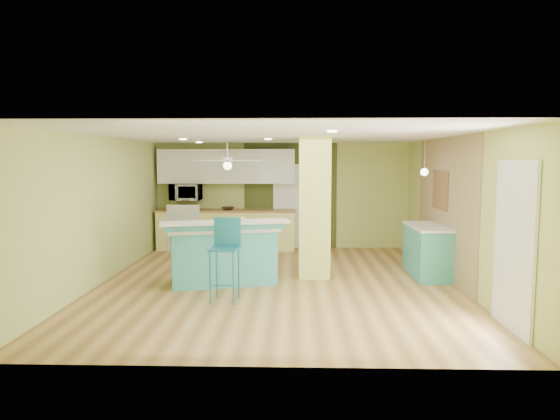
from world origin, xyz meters
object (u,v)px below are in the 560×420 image
object	(u,v)px
side_counter	(427,251)
peninsula	(223,253)
fruit_bowl	(228,208)
canister	(241,222)
bar_stool	(226,245)

from	to	relation	value
side_counter	peninsula	bearing A→B (deg)	-170.27
peninsula	fruit_bowl	xyz separation A→B (m)	(-0.32, 3.13, 0.46)
peninsula	canister	distance (m)	0.62
peninsula	fruit_bowl	distance (m)	3.18
side_counter	fruit_bowl	world-z (taller)	fruit_bowl
bar_stool	peninsula	bearing A→B (deg)	107.40
side_counter	canister	size ratio (longest dim) A/B	9.01
peninsula	canister	world-z (taller)	canister
peninsula	fruit_bowl	size ratio (longest dim) A/B	7.25
fruit_bowl	peninsula	bearing A→B (deg)	-84.08
bar_stool	canister	size ratio (longest dim) A/B	7.80
bar_stool	canister	xyz separation A→B (m)	(0.10, 1.17, 0.21)
peninsula	side_counter	bearing A→B (deg)	-4.88
peninsula	bar_stool	size ratio (longest dim) A/B	1.75
canister	fruit_bowl	bearing A→B (deg)	101.69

